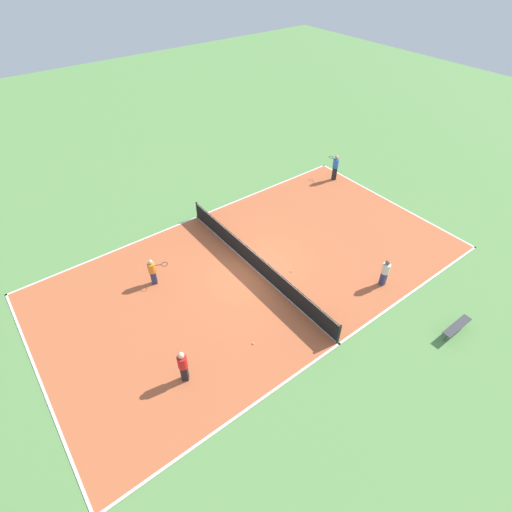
% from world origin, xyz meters
% --- Properties ---
extents(ground_plane, '(80.00, 80.00, 0.00)m').
position_xyz_m(ground_plane, '(0.00, 0.00, 0.00)').
color(ground_plane, '#60934C').
extents(court_surface, '(11.30, 20.47, 0.02)m').
position_xyz_m(court_surface, '(0.00, 0.00, 0.01)').
color(court_surface, '#C66038').
rests_on(court_surface, ground_plane).
extents(tennis_net, '(11.10, 0.10, 1.06)m').
position_xyz_m(tennis_net, '(0.00, 0.00, 0.56)').
color(tennis_net, black).
rests_on(tennis_net, court_surface).
extents(bench, '(0.36, 1.62, 0.45)m').
position_xyz_m(bench, '(-8.10, -4.27, 0.39)').
color(bench, '#333338').
rests_on(bench, ground_plane).
extents(player_center_orange, '(0.71, 0.98, 1.42)m').
position_xyz_m(player_center_orange, '(2.16, 4.36, 0.82)').
color(player_center_orange, navy).
rests_on(player_center_orange, court_surface).
extents(player_near_blue, '(0.98, 0.55, 1.70)m').
position_xyz_m(player_near_blue, '(3.87, -9.35, 1.00)').
color(player_near_blue, black).
rests_on(player_near_blue, court_surface).
extents(player_coach_red, '(0.50, 0.50, 1.59)m').
position_xyz_m(player_coach_red, '(-3.21, 5.78, 0.93)').
color(player_coach_red, black).
rests_on(player_coach_red, court_surface).
extents(player_far_white, '(0.37, 0.37, 1.46)m').
position_xyz_m(player_far_white, '(-4.40, -4.12, 0.84)').
color(player_far_white, navy).
rests_on(player_far_white, court_surface).
extents(tennis_ball_midcourt, '(0.07, 0.07, 0.07)m').
position_xyz_m(tennis_ball_midcourt, '(-3.48, 2.79, 0.06)').
color(tennis_ball_midcourt, '#CCE033').
rests_on(tennis_ball_midcourt, court_surface).
extents(tennis_ball_near_net, '(0.07, 0.07, 0.07)m').
position_xyz_m(tennis_ball_near_net, '(-1.18, -1.26, 0.06)').
color(tennis_ball_near_net, '#CCE033').
rests_on(tennis_ball_near_net, court_surface).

